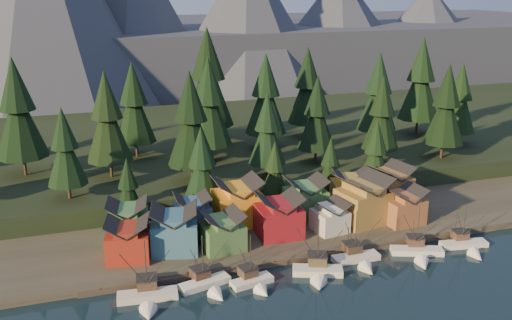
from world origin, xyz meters
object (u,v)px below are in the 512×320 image
object	(u,v)px
boat_3	(318,265)
house_back_1	(193,213)
boat_0	(147,291)
house_front_0	(128,238)
boat_2	(254,275)
boat_6	(467,241)
boat_1	(207,278)
boat_5	(419,247)
house_back_0	(128,220)
house_front_1	(175,228)
boat_4	(359,253)

from	to	relation	value
boat_3	house_back_1	xyz separation A→B (m)	(-18.02, 23.46, 3.36)
boat_0	house_front_0	distance (m)	14.61
boat_2	boat_3	bearing A→B (deg)	-12.95
boat_0	house_front_0	world-z (taller)	boat_0
boat_0	boat_2	xyz separation A→B (m)	(18.64, -0.56, -0.12)
boat_3	boat_6	distance (m)	33.17
boat_1	boat_5	bearing A→B (deg)	-15.35
boat_0	house_back_0	bearing A→B (deg)	98.08
boat_1	house_front_1	xyz separation A→B (m)	(-3.08, 13.54, 4.27)
boat_4	house_back_0	size ratio (longest dim) A/B	1.22
boat_2	house_back_1	bearing A→B (deg)	93.34
house_front_1	boat_5	bearing A→B (deg)	-4.89
boat_1	boat_3	world-z (taller)	boat_3
boat_2	boat_5	bearing A→B (deg)	-9.66
boat_6	house_back_0	xyz separation A→B (m)	(-64.46, 22.00, 4.21)
boat_1	boat_2	xyz separation A→B (m)	(8.03, -1.78, 0.12)
boat_2	boat_1	bearing A→B (deg)	156.47
house_front_0	boat_4	bearing A→B (deg)	-5.00
boat_2	house_back_0	world-z (taller)	house_back_0
boat_0	boat_5	world-z (taller)	boat_0
boat_0	house_back_0	world-z (taller)	boat_0
boat_2	house_back_1	size ratio (longest dim) A/B	1.29
boat_4	boat_3	bearing A→B (deg)	-164.69
boat_6	house_back_1	xyz separation A→B (m)	(-51.17, 22.53, 3.89)
house_back_0	boat_2	bearing A→B (deg)	-39.56
boat_3	boat_6	world-z (taller)	boat_3
house_front_0	boat_0	bearing A→B (deg)	-72.47
boat_3	house_back_1	size ratio (longest dim) A/B	1.48
boat_1	boat_6	xyz separation A→B (m)	(53.31, -1.27, -0.15)
boat_0	house_front_1	bearing A→B (deg)	69.65
boat_5	house_back_1	distance (m)	45.98
boat_4	house_front_0	xyz separation A→B (m)	(-41.76, 12.64, 3.56)
boat_6	boat_3	bearing A→B (deg)	-169.39
boat_1	house_back_1	world-z (taller)	boat_1
boat_0	boat_4	distance (m)	40.38
boat_1	boat_5	xyz separation A→B (m)	(42.20, -0.98, -0.03)
boat_4	house_back_0	world-z (taller)	house_back_0
boat_6	house_front_1	distance (m)	58.47
boat_1	boat_4	bearing A→B (deg)	-13.52
boat_6	house_back_1	distance (m)	56.04
boat_3	boat_1	bearing A→B (deg)	-165.04
boat_1	house_back_0	bearing A→B (deg)	104.25
boat_1	house_front_0	distance (m)	18.01
boat_3	boat_4	world-z (taller)	boat_3
boat_5	house_back_0	world-z (taller)	house_back_0
boat_1	house_back_1	size ratio (longest dim) A/B	1.32
boat_0	boat_3	bearing A→B (deg)	4.87
boat_5	boat_6	bearing A→B (deg)	19.26
boat_5	house_front_1	bearing A→B (deg)	-177.07
boat_6	house_back_1	world-z (taller)	house_back_1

